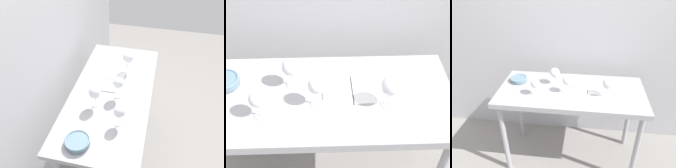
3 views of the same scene
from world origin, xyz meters
TOP-DOWN VIEW (x-y plane):
  - ground_plane at (0.00, 0.00)m, footprint 6.00×6.00m
  - back_wall at (0.00, 0.49)m, footprint 3.80×0.04m
  - steel_counter at (0.00, -0.01)m, footprint 1.40×0.65m
  - wine_glass_far_left at (-0.17, 0.08)m, footprint 0.09×0.09m
  - wine_glass_near_left at (-0.32, -0.13)m, footprint 0.08×0.08m
  - wine_glass_near_center at (-0.03, -0.07)m, footprint 0.09×0.09m
  - wine_glass_near_right at (0.33, -0.08)m, footprint 0.10×0.10m
  - open_notebook at (0.15, 0.03)m, footprint 0.32×0.22m
  - tasting_sheet_upper at (0.44, 0.13)m, footprint 0.21×0.31m
  - tasting_bowl at (-0.55, 0.10)m, footprint 0.17×0.17m

SIDE VIEW (x-z plane):
  - ground_plane at x=0.00m, z-range 0.00..0.00m
  - steel_counter at x=0.00m, z-range 0.34..1.24m
  - tasting_sheet_upper at x=0.44m, z-range 0.90..0.90m
  - open_notebook at x=0.15m, z-range 0.90..0.91m
  - tasting_bowl at x=-0.55m, z-range 0.90..0.95m
  - wine_glass_near_left at x=-0.32m, z-range 0.93..1.10m
  - wine_glass_far_left at x=-0.17m, z-range 0.94..1.11m
  - wine_glass_near_right at x=0.33m, z-range 0.94..1.12m
  - wine_glass_near_center at x=-0.03m, z-range 0.94..1.12m
  - back_wall at x=0.00m, z-range 0.00..2.60m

